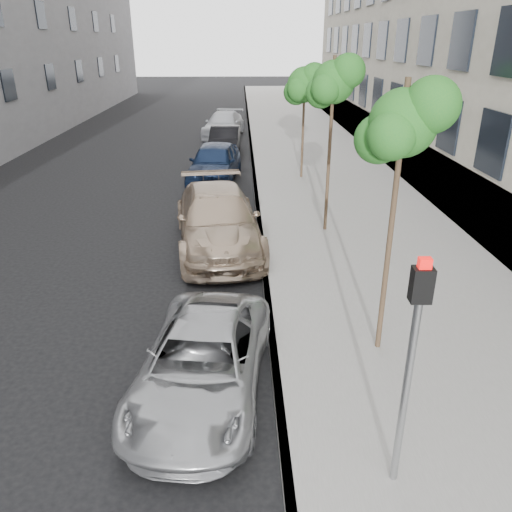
{
  "coord_description": "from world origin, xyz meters",
  "views": [
    {
      "loc": [
        0.59,
        -6.6,
        5.61
      ],
      "look_at": [
        0.88,
        2.83,
        1.5
      ],
      "focal_mm": 35.0,
      "sensor_mm": 36.0,
      "label": 1
    }
  ],
  "objects_px": {
    "sedan_rear": "(224,125)",
    "sedan_black": "(225,141)",
    "signal_pole": "(412,352)",
    "tree_near": "(405,124)",
    "suv": "(218,219)",
    "tree_mid": "(334,83)",
    "tree_far": "(305,85)",
    "sedan_blue": "(215,162)",
    "minivan": "(203,362)"
  },
  "relations": [
    {
      "from": "sedan_black",
      "to": "sedan_rear",
      "type": "relative_size",
      "value": 0.84
    },
    {
      "from": "tree_mid",
      "to": "sedan_black",
      "type": "distance_m",
      "value": 12.92
    },
    {
      "from": "signal_pole",
      "to": "minivan",
      "type": "bearing_deg",
      "value": 144.78
    },
    {
      "from": "suv",
      "to": "sedan_black",
      "type": "height_order",
      "value": "suv"
    },
    {
      "from": "tree_far",
      "to": "suv",
      "type": "relative_size",
      "value": 0.82
    },
    {
      "from": "signal_pole",
      "to": "tree_near",
      "type": "bearing_deg",
      "value": 80.92
    },
    {
      "from": "tree_near",
      "to": "tree_mid",
      "type": "distance_m",
      "value": 6.5
    },
    {
      "from": "suv",
      "to": "signal_pole",
      "type": "bearing_deg",
      "value": -79.63
    },
    {
      "from": "tree_near",
      "to": "sedan_blue",
      "type": "bearing_deg",
      "value": 106.22
    },
    {
      "from": "tree_far",
      "to": "signal_pole",
      "type": "distance_m",
      "value": 16.26
    },
    {
      "from": "tree_far",
      "to": "sedan_rear",
      "type": "relative_size",
      "value": 0.92
    },
    {
      "from": "sedan_black",
      "to": "sedan_rear",
      "type": "bearing_deg",
      "value": 94.75
    },
    {
      "from": "tree_near",
      "to": "sedan_black",
      "type": "relative_size",
      "value": 1.17
    },
    {
      "from": "tree_far",
      "to": "suv",
      "type": "bearing_deg",
      "value": -114.1
    },
    {
      "from": "tree_mid",
      "to": "sedan_blue",
      "type": "height_order",
      "value": "tree_mid"
    },
    {
      "from": "signal_pole",
      "to": "tree_mid",
      "type": "bearing_deg",
      "value": 88.38
    },
    {
      "from": "tree_far",
      "to": "sedan_rear",
      "type": "height_order",
      "value": "tree_far"
    },
    {
      "from": "tree_near",
      "to": "sedan_rear",
      "type": "relative_size",
      "value": 0.98
    },
    {
      "from": "tree_near",
      "to": "suv",
      "type": "distance_m",
      "value": 7.38
    },
    {
      "from": "signal_pole",
      "to": "minivan",
      "type": "relative_size",
      "value": 0.74
    },
    {
      "from": "suv",
      "to": "tree_mid",
      "type": "bearing_deg",
      "value": 8.86
    },
    {
      "from": "minivan",
      "to": "sedan_black",
      "type": "xyz_separation_m",
      "value": [
        -0.14,
        19.45,
        0.09
      ]
    },
    {
      "from": "tree_mid",
      "to": "minivan",
      "type": "bearing_deg",
      "value": -113.67
    },
    {
      "from": "signal_pole",
      "to": "sedan_blue",
      "type": "height_order",
      "value": "signal_pole"
    },
    {
      "from": "tree_far",
      "to": "signal_pole",
      "type": "xyz_separation_m",
      "value": [
        -0.62,
        -16.15,
        -1.75
      ]
    },
    {
      "from": "minivan",
      "to": "tree_mid",
      "type": "bearing_deg",
      "value": 73.73
    },
    {
      "from": "tree_far",
      "to": "minivan",
      "type": "relative_size",
      "value": 1.06
    },
    {
      "from": "sedan_blue",
      "to": "sedan_rear",
      "type": "height_order",
      "value": "sedan_blue"
    },
    {
      "from": "signal_pole",
      "to": "sedan_rear",
      "type": "xyz_separation_m",
      "value": [
        -3.05,
        26.77,
        -1.44
      ]
    },
    {
      "from": "sedan_blue",
      "to": "sedan_black",
      "type": "xyz_separation_m",
      "value": [
        0.29,
        5.46,
        -0.11
      ]
    },
    {
      "from": "tree_near",
      "to": "signal_pole",
      "type": "xyz_separation_m",
      "value": [
        -0.62,
        -3.15,
        -2.18
      ]
    },
    {
      "from": "sedan_rear",
      "to": "sedan_black",
      "type": "bearing_deg",
      "value": -78.89
    },
    {
      "from": "signal_pole",
      "to": "sedan_rear",
      "type": "bearing_deg",
      "value": 98.56
    },
    {
      "from": "tree_far",
      "to": "sedan_blue",
      "type": "distance_m",
      "value": 4.88
    },
    {
      "from": "tree_far",
      "to": "sedan_black",
      "type": "distance_m",
      "value": 7.15
    },
    {
      "from": "suv",
      "to": "sedan_rear",
      "type": "bearing_deg",
      "value": 84.21
    },
    {
      "from": "tree_near",
      "to": "tree_far",
      "type": "distance_m",
      "value": 13.01
    },
    {
      "from": "tree_near",
      "to": "sedan_rear",
      "type": "xyz_separation_m",
      "value": [
        -3.67,
        23.62,
        -3.62
      ]
    },
    {
      "from": "tree_far",
      "to": "suv",
      "type": "height_order",
      "value": "tree_far"
    },
    {
      "from": "sedan_black",
      "to": "sedan_blue",
      "type": "bearing_deg",
      "value": -90.48
    },
    {
      "from": "tree_near",
      "to": "minivan",
      "type": "relative_size",
      "value": 1.14
    },
    {
      "from": "tree_near",
      "to": "suv",
      "type": "xyz_separation_m",
      "value": [
        -3.33,
        5.56,
        -3.53
      ]
    },
    {
      "from": "tree_mid",
      "to": "minivan",
      "type": "xyz_separation_m",
      "value": [
        -3.33,
        -7.59,
        -3.88
      ]
    },
    {
      "from": "tree_mid",
      "to": "sedan_black",
      "type": "xyz_separation_m",
      "value": [
        -3.47,
        11.86,
        -3.79
      ]
    },
    {
      "from": "tree_near",
      "to": "sedan_blue",
      "type": "height_order",
      "value": "tree_near"
    },
    {
      "from": "sedan_black",
      "to": "sedan_rear",
      "type": "height_order",
      "value": "sedan_rear"
    },
    {
      "from": "minivan",
      "to": "suv",
      "type": "xyz_separation_m",
      "value": [
        0.0,
        6.65,
        0.22
      ]
    },
    {
      "from": "signal_pole",
      "to": "sedan_black",
      "type": "height_order",
      "value": "signal_pole"
    },
    {
      "from": "tree_mid",
      "to": "suv",
      "type": "bearing_deg",
      "value": -164.26
    },
    {
      "from": "tree_near",
      "to": "tree_mid",
      "type": "xyz_separation_m",
      "value": [
        0.0,
        6.5,
        0.14
      ]
    }
  ]
}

